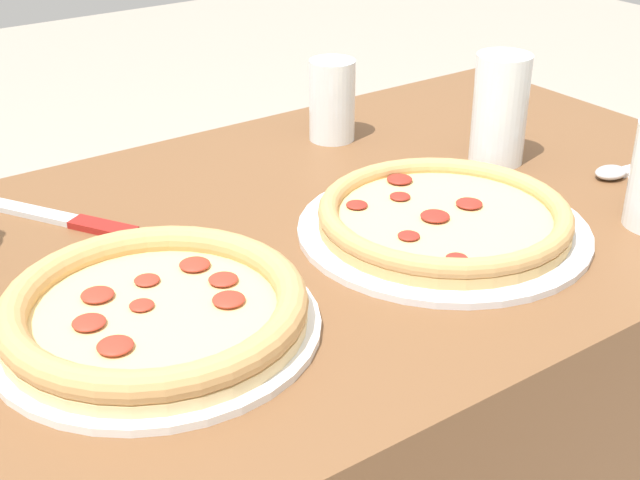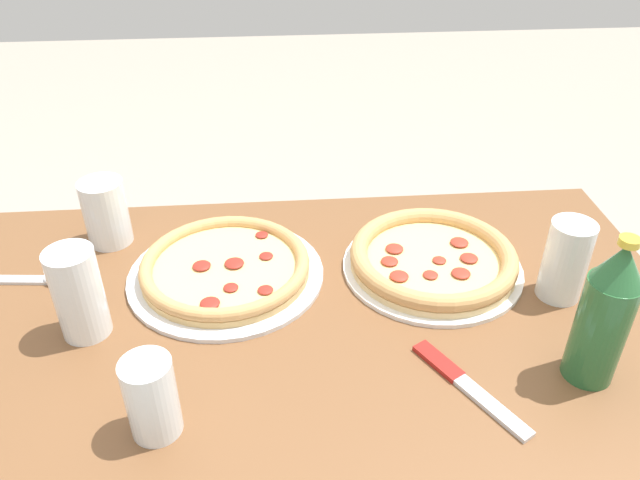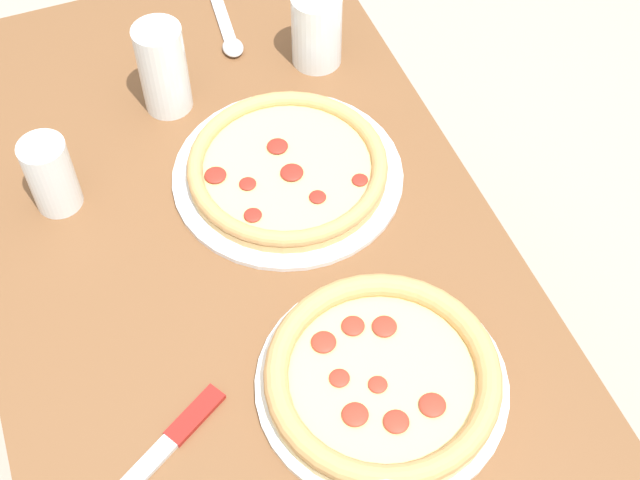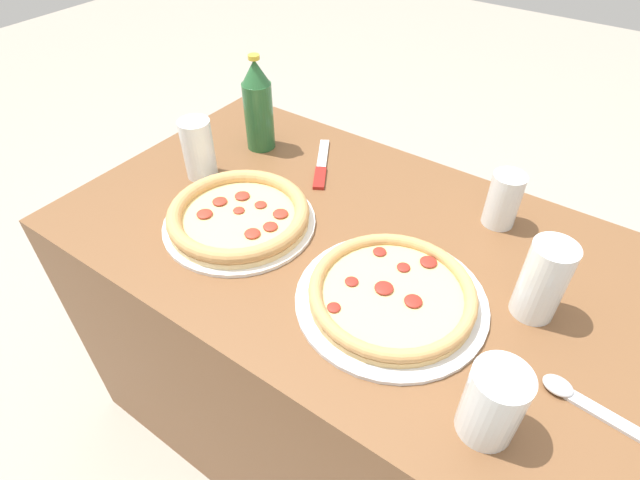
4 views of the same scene
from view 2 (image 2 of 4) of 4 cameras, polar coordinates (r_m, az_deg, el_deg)
The scene contains 10 objects.
table at distance 1.26m, azimuth -1.68°, elevation -18.84°, with size 1.24×0.70×0.70m.
pizza_salami at distance 1.09m, azimuth 10.28°, elevation -1.74°, with size 0.31×0.31×0.04m.
pizza_veggie at distance 1.07m, azimuth -8.63°, elevation -2.55°, with size 0.33×0.33×0.04m.
glass_red_wine at distance 1.07m, azimuth 21.45°, elevation -2.09°, with size 0.07×0.07×0.14m.
glass_water at distance 1.19m, azimuth -18.97°, elevation 2.25°, with size 0.08×0.08×0.12m.
glass_cola at distance 0.82m, azimuth -15.09°, elevation -14.04°, with size 0.06×0.06×0.12m.
glass_mango_juice at distance 0.98m, azimuth -21.18°, elevation -4.78°, with size 0.07×0.07×0.15m.
beer_bottle at distance 0.91m, azimuth 24.60°, elevation -6.22°, with size 0.07×0.07×0.23m.
knife at distance 0.90m, azimuth 13.06°, elevation -12.65°, with size 0.12×0.19×0.01m.
spoon at distance 1.16m, azimuth -24.80°, elevation -3.24°, with size 0.20×0.05×0.02m.
Camera 2 is at (-0.03, -0.76, 1.35)m, focal length 35.00 mm.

